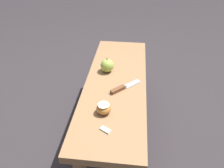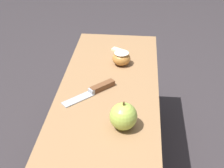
{
  "view_description": "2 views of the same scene",
  "coord_description": "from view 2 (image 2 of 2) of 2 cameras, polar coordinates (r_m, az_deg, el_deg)",
  "views": [
    {
      "loc": [
        -1.04,
        -0.1,
        1.15
      ],
      "look_at": [
        -0.07,
        0.01,
        0.45
      ],
      "focal_mm": 35.0,
      "sensor_mm": 36.0,
      "label": 1
    },
    {
      "loc": [
        0.81,
        0.1,
        1.03
      ],
      "look_at": [
        -0.07,
        0.01,
        0.45
      ],
      "focal_mm": 50.0,
      "sensor_mm": 36.0,
      "label": 2
    }
  ],
  "objects": [
    {
      "name": "wooden_bench",
      "position": [
        1.07,
        -1.13,
        -6.87
      ],
      "size": [
        1.08,
        0.35,
        0.41
      ],
      "color": "olive",
      "rests_on": "ground_plane"
    },
    {
      "name": "knife",
      "position": [
        1.08,
        -2.88,
        -1.01
      ],
      "size": [
        0.16,
        0.17,
        0.02
      ],
      "rotation": [
        0.0,
        0.0,
        -0.8
      ],
      "color": "#9EA0A5",
      "rests_on": "wooden_bench"
    },
    {
      "name": "apple_whole",
      "position": [
        0.91,
        2.11,
        -5.92
      ],
      "size": [
        0.08,
        0.08,
        0.09
      ],
      "color": "#9EB747",
      "rests_on": "wooden_bench"
    },
    {
      "name": "apple_cut",
      "position": [
        1.23,
        1.73,
        4.72
      ],
      "size": [
        0.07,
        0.07,
        0.05
      ],
      "color": "#B27233",
      "rests_on": "wooden_bench"
    },
    {
      "name": "apple_slice_near_knife",
      "position": [
        1.35,
        1.02,
        6.26
      ],
      "size": [
        0.04,
        0.05,
        0.01
      ],
      "color": "silver",
      "rests_on": "wooden_bench"
    }
  ]
}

